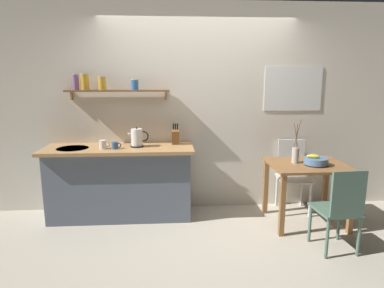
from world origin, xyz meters
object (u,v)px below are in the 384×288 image
dining_chair_far (292,172)px  knife_block (175,136)px  electric_kettle (137,138)px  coffee_mug_spare (115,145)px  dining_table (307,174)px  twig_vase (295,154)px  dining_chair_near (340,207)px  coffee_mug_by_sink (103,145)px  fruit_bowl (316,161)px

dining_chair_far → knife_block: 1.64m
electric_kettle → coffee_mug_spare: bearing=-157.0°
dining_table → twig_vase: 0.27m
coffee_mug_spare → twig_vase: bearing=-4.6°
dining_table → electric_kettle: 2.10m
dining_chair_near → coffee_mug_by_sink: (-2.48, 0.96, 0.47)m
dining_chair_near → twig_vase: (-0.18, 0.77, 0.36)m
fruit_bowl → knife_block: bearing=162.2°
dining_table → electric_kettle: electric_kettle is taller
twig_vase → coffee_mug_by_sink: twig_vase is taller
fruit_bowl → knife_block: (-1.63, 0.52, 0.22)m
twig_vase → coffee_mug_by_sink: bearing=175.4°
electric_kettle → dining_chair_near: bearing=-26.8°
fruit_bowl → coffee_mug_by_sink: bearing=173.0°
dining_chair_far → coffee_mug_by_sink: bearing=-175.1°
coffee_mug_spare → dining_table: bearing=-5.6°
dining_chair_near → electric_kettle: size_ratio=3.52×
dining_table → twig_vase: size_ratio=1.71×
fruit_bowl → electric_kettle: bearing=169.2°
dining_chair_near → coffee_mug_spare: bearing=158.0°
twig_vase → electric_kettle: bearing=171.6°
dining_chair_near → twig_vase: 0.87m
fruit_bowl → dining_chair_far: bearing=97.7°
dining_chair_far → coffee_mug_spare: 2.34m
twig_vase → dining_table: bearing=-20.9°
dining_chair_far → knife_block: (-1.56, 0.01, 0.50)m
dining_chair_far → fruit_bowl: (0.07, -0.51, 0.29)m
dining_table → knife_block: (-1.56, 0.46, 0.40)m
electric_kettle → coffee_mug_spare: (-0.25, -0.11, -0.07)m
dining_chair_near → dining_chair_far: bearing=92.5°
electric_kettle → coffee_mug_by_sink: 0.41m
coffee_mug_spare → knife_block: bearing=17.5°
fruit_bowl → twig_vase: 0.24m
twig_vase → electric_kettle: size_ratio=2.08×
dining_chair_near → electric_kettle: (-2.08, 1.05, 0.53)m
twig_vase → knife_block: (-1.43, 0.40, 0.17)m
dining_chair_near → coffee_mug_spare: (-2.34, 0.94, 0.46)m
fruit_bowl → twig_vase: size_ratio=0.52×
dining_chair_far → knife_block: size_ratio=3.42×
dining_chair_near → coffee_mug_by_sink: bearing=158.9°
dining_table → dining_chair_far: dining_chair_far is taller
twig_vase → coffee_mug_spare: size_ratio=4.48×
fruit_bowl → coffee_mug_spare: 2.38m
dining_chair_far → twig_vase: bearing=-108.3°
dining_table → dining_chair_far: bearing=90.8°
dining_chair_far → coffee_mug_by_sink: coffee_mug_by_sink is taller
electric_kettle → knife_block: bearing=14.5°
dining_chair_far → coffee_mug_spare: coffee_mug_spare is taller
knife_block → coffee_mug_by_sink: knife_block is taller
coffee_mug_by_sink → coffee_mug_spare: (0.14, -0.01, -0.01)m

